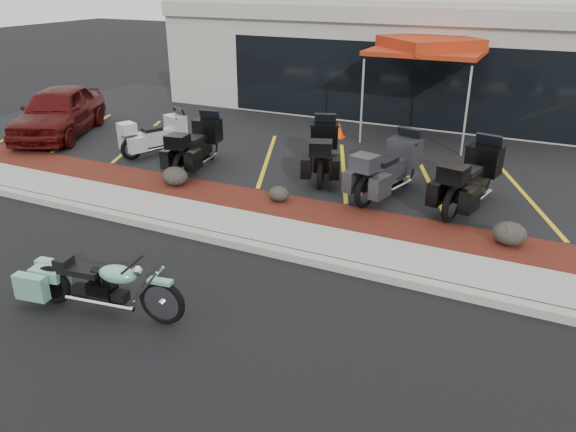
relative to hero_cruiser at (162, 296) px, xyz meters
The scene contains 18 objects.
ground 1.85m from the hero_cruiser, 88.44° to the left, with size 90.00×90.00×0.00m, color black.
curb 2.72m from the hero_cruiser, 88.96° to the left, with size 24.00×0.25×0.15m, color gray.
sidewalk 3.42m from the hero_cruiser, 89.18° to the left, with size 24.00×1.20×0.15m, color gray.
mulch_bed 4.61m from the hero_cruiser, 89.39° to the left, with size 24.00×1.20×0.16m, color #34190B.
upper_lot 10.00m from the hero_cruiser, 89.72° to the left, with size 26.00×9.60×0.15m, color black.
dealership_building 16.33m from the hero_cruiser, 89.83° to the left, with size 18.00×8.16×4.00m.
boulder_left 5.57m from the hero_cruiser, 124.36° to the left, with size 0.63×0.53×0.45m, color black.
boulder_mid 4.79m from the hero_cruiser, 95.87° to the left, with size 0.47×0.39×0.33m, color black.
boulder_right 6.37m from the hero_cruiser, 47.36° to the left, with size 0.61×0.51×0.44m, color black.
hero_cruiser is the anchor object (origin of this frame).
touring_white 8.59m from the hero_cruiser, 123.96° to the left, with size 2.07×0.79×1.21m, color silver, non-canonical shape.
touring_black_front 7.53m from the hero_cruiser, 117.56° to the left, with size 2.35×0.90×1.37m, color black, non-canonical shape.
touring_black_mid 7.54m from the hero_cruiser, 94.10° to the left, with size 2.40×0.92×1.40m, color black, non-canonical shape.
touring_grey 7.18m from the hero_cruiser, 75.83° to the left, with size 2.43×0.93×1.41m, color #2A2A2F, non-canonical shape.
touring_black_rear 7.86m from the hero_cruiser, 63.57° to the left, with size 2.48×0.95×1.44m, color black, non-canonical shape.
parked_car 11.30m from the hero_cruiser, 143.23° to the left, with size 1.76×4.39×1.49m, color #440A09.
traffic_cone 10.33m from the hero_cruiser, 96.58° to the left, with size 0.34×0.34×0.45m, color #F33A08.
popup_canopy 11.77m from the hero_cruiser, 84.77° to the left, with size 4.18×4.18×2.94m.
Camera 1 is at (4.65, -7.30, 4.78)m, focal length 35.00 mm.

